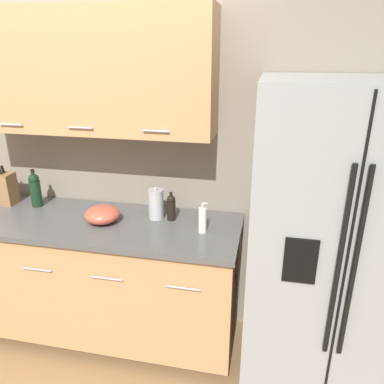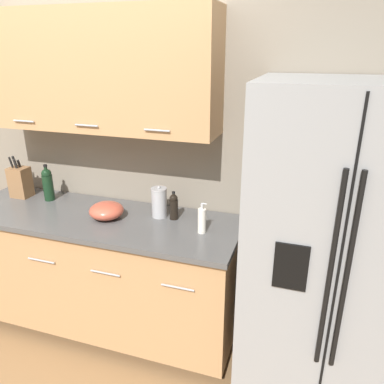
# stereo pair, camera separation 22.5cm
# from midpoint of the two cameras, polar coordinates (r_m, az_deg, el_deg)

# --- Properties ---
(wall_back) EXTENTS (10.00, 0.39, 2.60)m
(wall_back) POSITION_cam_midpoint_polar(r_m,az_deg,el_deg) (2.78, -12.91, 8.96)
(wall_back) COLOR gray
(wall_back) RESTS_ON ground_plane
(counter_unit) EXTENTS (1.97, 0.64, 0.92)m
(counter_unit) POSITION_cam_midpoint_polar(r_m,az_deg,el_deg) (2.81, -11.22, -11.90)
(counter_unit) COLOR black
(counter_unit) RESTS_ON ground_plane
(refrigerator) EXTENTS (0.93, 0.75, 1.85)m
(refrigerator) POSITION_cam_midpoint_polar(r_m,az_deg,el_deg) (2.26, 23.45, -8.67)
(refrigerator) COLOR gray
(refrigerator) RESTS_ON ground_plane
(knife_block) EXTENTS (0.14, 0.11, 0.31)m
(knife_block) POSITION_cam_midpoint_polar(r_m,az_deg,el_deg) (3.05, -22.84, 1.42)
(knife_block) COLOR olive
(knife_block) RESTS_ON counter_unit
(wine_bottle) EXTENTS (0.08, 0.08, 0.27)m
(wine_bottle) POSITION_cam_midpoint_polar(r_m,az_deg,el_deg) (2.91, -19.09, 1.16)
(wine_bottle) COLOR black
(wine_bottle) RESTS_ON counter_unit
(soap_dispenser) EXTENTS (0.05, 0.05, 0.20)m
(soap_dispenser) POSITION_cam_midpoint_polar(r_m,az_deg,el_deg) (2.28, 4.35, -4.38)
(soap_dispenser) COLOR silver
(soap_dispenser) RESTS_ON counter_unit
(oil_bottle) EXTENTS (0.06, 0.06, 0.19)m
(oil_bottle) POSITION_cam_midpoint_polar(r_m,az_deg,el_deg) (2.45, -0.18, -2.22)
(oil_bottle) COLOR black
(oil_bottle) RESTS_ON counter_unit
(steel_canister) EXTENTS (0.11, 0.11, 0.22)m
(steel_canister) POSITION_cam_midpoint_polar(r_m,az_deg,el_deg) (2.49, -2.44, -1.63)
(steel_canister) COLOR #A3A3A5
(steel_canister) RESTS_ON counter_unit
(mixing_bowl) EXTENTS (0.23, 0.23, 0.11)m
(mixing_bowl) POSITION_cam_midpoint_polar(r_m,az_deg,el_deg) (2.52, -10.43, -2.85)
(mixing_bowl) COLOR #B24C38
(mixing_bowl) RESTS_ON counter_unit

